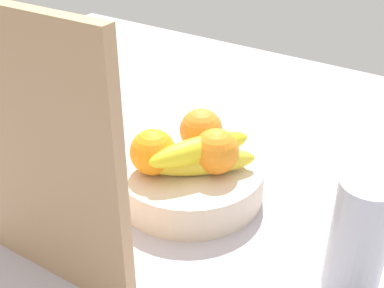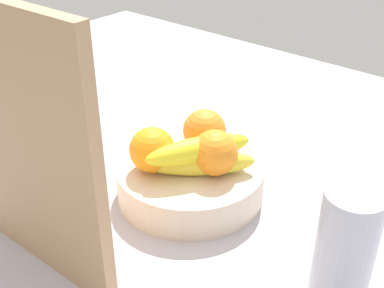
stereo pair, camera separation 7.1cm
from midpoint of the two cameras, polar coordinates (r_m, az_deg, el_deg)
The scene contains 8 objects.
ground_plane at distance 83.09cm, azimuth 1.83°, elevation -6.91°, with size 180.00×140.00×3.00cm, color #B1ABB6.
fruit_bowl at distance 80.92cm, azimuth 2.51°, elevation -4.26°, with size 23.93×23.93×5.72cm, color beige.
orange_front_left at distance 81.98cm, azimuth 3.91°, elevation 1.50°, with size 7.18×7.18×7.18cm, color orange.
orange_front_right at distance 76.46cm, azimuth -1.96°, elevation -0.75°, with size 7.18×7.18×7.18cm, color orange.
orange_center at distance 76.01cm, azimuth 5.30°, elevation -1.08°, with size 7.18×7.18×7.18cm, color orange.
banana_bunch at distance 75.80cm, azimuth 3.46°, elevation -1.53°, with size 15.06×16.92×6.20cm.
cutting_board at distance 62.89cm, azimuth -15.91°, elevation -0.26°, with size 28.00×1.80×36.00cm, color tan.
thermos_tumbler at distance 63.98cm, azimuth 20.30°, elevation -11.42°, with size 7.13×7.13×16.33cm, color #B2B6C5.
Camera 2 is at (-43.76, 49.71, 48.87)cm, focal length 46.44 mm.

